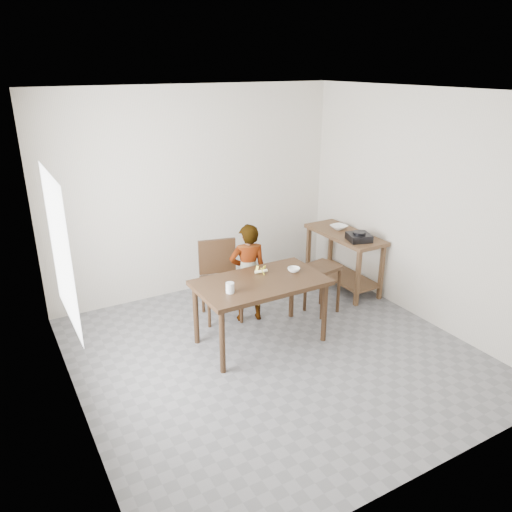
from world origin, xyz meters
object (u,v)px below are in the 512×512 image
prep_counter (343,260)px  dining_chair (221,282)px  dining_table (260,312)px  stool (322,289)px  child (248,273)px

prep_counter → dining_chair: (-1.84, 0.03, 0.07)m
dining_table → dining_chair: size_ratio=1.48×
prep_counter → stool: 0.82m
dining_table → stool: 1.07m
child → dining_chair: 0.35m
stool → child: bearing=162.8°
prep_counter → dining_chair: dining_chair is taller
dining_table → child: child is taller
child → dining_chair: child is taller
prep_counter → stool: prep_counter is taller
prep_counter → child: size_ratio=0.99×
prep_counter → child: bearing=-174.0°
dining_table → prep_counter: prep_counter is taller
child → stool: (0.90, -0.28, -0.30)m
dining_chair → stool: size_ratio=1.52×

